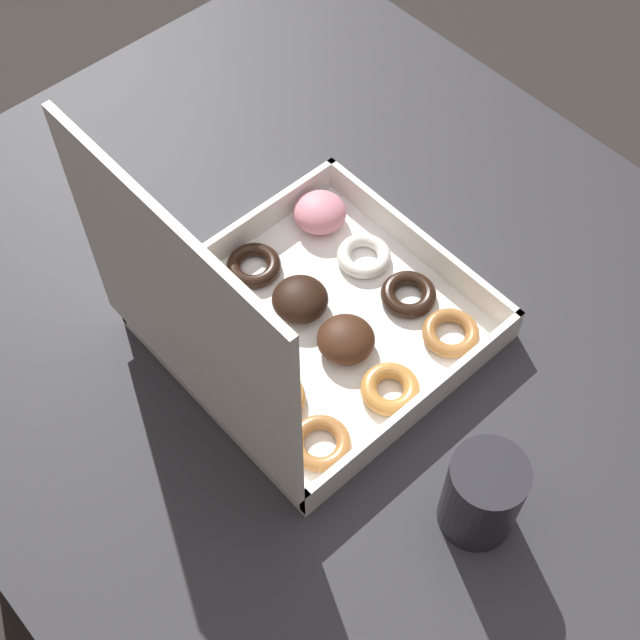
{
  "coord_description": "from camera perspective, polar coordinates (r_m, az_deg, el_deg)",
  "views": [
    {
      "loc": [
        -0.37,
        0.38,
        1.56
      ],
      "look_at": [
        0.03,
        0.02,
        0.75
      ],
      "focal_mm": 50.0,
      "sensor_mm": 36.0,
      "label": 1
    }
  ],
  "objects": [
    {
      "name": "ground_plane",
      "position": [
        1.64,
        1.36,
        -14.86
      ],
      "size": [
        8.0,
        8.0,
        0.0
      ],
      "primitive_type": "plane",
      "color": "#2D2826"
    },
    {
      "name": "dining_table",
      "position": [
        1.07,
        2.03,
        -3.8
      ],
      "size": [
        1.13,
        0.87,
        0.73
      ],
      "color": "#2D2D33",
      "rests_on": "ground_plane"
    },
    {
      "name": "donut_box",
      "position": [
        0.92,
        -1.95,
        0.15
      ],
      "size": [
        0.3,
        0.32,
        0.33
      ],
      "color": "white",
      "rests_on": "dining_table"
    },
    {
      "name": "coffee_mug",
      "position": [
        0.85,
        10.36,
        -10.91
      ],
      "size": [
        0.07,
        0.07,
        0.1
      ],
      "color": "#232328",
      "rests_on": "dining_table"
    }
  ]
}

